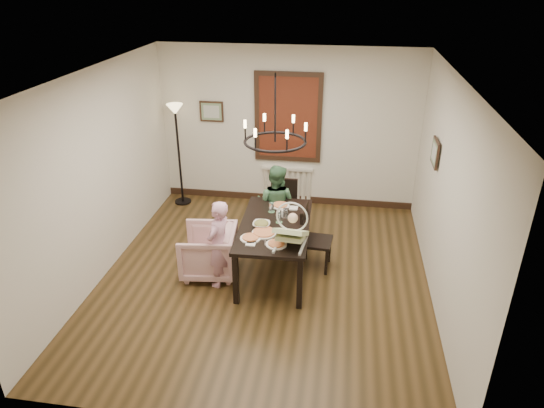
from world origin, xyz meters
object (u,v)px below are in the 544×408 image
(elderly_woman, at_px, (219,251))
(seated_man, at_px, (276,211))
(chair_right, at_px, (317,238))
(dining_table, at_px, (275,229))
(baby_bouncer, at_px, (291,230))
(floor_lamp, at_px, (179,156))
(armchair, at_px, (209,251))
(drinking_glass, at_px, (279,218))
(chair_far, at_px, (283,211))

(elderly_woman, xyz_separation_m, seated_man, (0.58, 1.23, 0.02))
(chair_right, relative_size, seated_man, 0.90)
(dining_table, bearing_deg, baby_bouncer, -62.09)
(seated_man, relative_size, floor_lamp, 0.59)
(dining_table, xyz_separation_m, seated_man, (-0.11, 0.85, -0.16))
(armchair, bearing_deg, dining_table, 93.24)
(baby_bouncer, bearing_deg, armchair, 169.84)
(dining_table, relative_size, baby_bouncer, 2.85)
(seated_man, relative_size, drinking_glass, 8.64)
(dining_table, relative_size, elderly_woman, 1.64)
(dining_table, xyz_separation_m, drinking_glass, (0.05, 0.07, 0.15))
(baby_bouncer, bearing_deg, seated_man, 111.82)
(chair_right, distance_m, seated_man, 0.92)
(elderly_woman, height_order, floor_lamp, floor_lamp)
(dining_table, xyz_separation_m, chair_right, (0.57, 0.22, -0.21))
(armchair, height_order, floor_lamp, floor_lamp)
(seated_man, height_order, baby_bouncer, baby_bouncer)
(chair_far, xyz_separation_m, chair_right, (0.59, -0.77, 0.00))
(chair_right, distance_m, baby_bouncer, 0.92)
(chair_far, bearing_deg, drinking_glass, -86.54)
(armchair, relative_size, floor_lamp, 0.42)
(armchair, distance_m, elderly_woman, 0.35)
(chair_far, height_order, chair_right, chair_right)
(dining_table, distance_m, drinking_glass, 0.17)
(armchair, bearing_deg, chair_far, 135.84)
(seated_man, bearing_deg, floor_lamp, -16.44)
(elderly_woman, bearing_deg, chair_far, 169.24)
(chair_far, distance_m, armchair, 1.46)
(chair_far, height_order, seated_man, seated_man)
(chair_far, relative_size, floor_lamp, 0.53)
(dining_table, xyz_separation_m, chair_far, (-0.02, 1.00, -0.22))
(baby_bouncer, xyz_separation_m, floor_lamp, (-2.30, 2.49, -0.07))
(drinking_glass, xyz_separation_m, floor_lamp, (-2.06, 1.93, 0.06))
(baby_bouncer, relative_size, floor_lamp, 0.33)
(dining_table, height_order, elderly_woman, elderly_woman)
(chair_far, xyz_separation_m, baby_bouncer, (0.30, -1.49, 0.49))
(drinking_glass, bearing_deg, armchair, -166.61)
(seated_man, distance_m, baby_bouncer, 1.47)
(chair_right, xyz_separation_m, floor_lamp, (-2.58, 1.77, 0.42))
(dining_table, height_order, baby_bouncer, baby_bouncer)
(elderly_woman, bearing_deg, chair_right, 130.84)
(chair_far, relative_size, elderly_woman, 0.93)
(dining_table, height_order, armchair, dining_table)
(dining_table, xyz_separation_m, floor_lamp, (-2.02, 2.00, 0.21))
(chair_right, height_order, floor_lamp, floor_lamp)
(chair_far, relative_size, armchair, 1.25)
(chair_far, height_order, floor_lamp, floor_lamp)
(armchair, bearing_deg, drinking_glass, 96.86)
(dining_table, height_order, drinking_glass, drinking_glass)
(baby_bouncer, height_order, drinking_glass, baby_bouncer)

